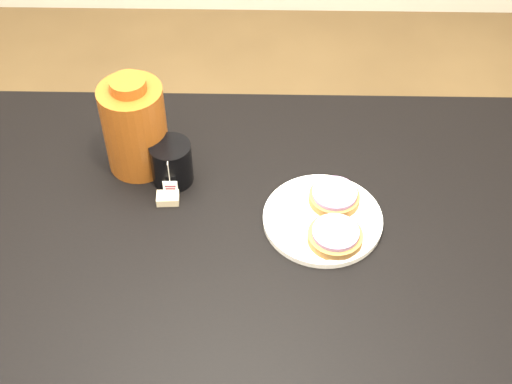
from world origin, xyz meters
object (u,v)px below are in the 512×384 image
at_px(mug, 170,163).
at_px(teabag_pouch, 168,198).
at_px(bagel_front, 335,236).
at_px(table, 220,266).
at_px(plate, 323,218).
at_px(bagel_package, 135,126).
at_px(bagel_back, 334,197).

bearing_deg(mug, teabag_pouch, -92.88).
distance_m(mug, teabag_pouch, 0.07).
bearing_deg(bagel_front, table, 178.46).
xyz_separation_m(plate, mug, (-0.31, 0.11, 0.04)).
bearing_deg(mug, bagel_package, 145.31).
distance_m(plate, bagel_front, 0.06).
distance_m(plate, teabag_pouch, 0.32).
bearing_deg(mug, table, -57.84).
relative_size(plate, bagel_back, 1.91).
distance_m(plate, bagel_back, 0.05).
height_order(table, mug, mug).
distance_m(table, bagel_package, 0.34).
bearing_deg(bagel_front, bagel_package, 151.56).
bearing_deg(mug, plate, -20.60).
bearing_deg(teabag_pouch, bagel_back, -0.69).
bearing_deg(bagel_package, table, -49.83).
relative_size(bagel_back, bagel_front, 1.03).
height_order(plate, bagel_front, bagel_front).
relative_size(plate, bagel_front, 1.97).
height_order(table, bagel_front, bagel_front).
bearing_deg(table, mug, 123.00).
bearing_deg(bagel_back, bagel_package, 164.04).
height_order(bagel_back, mug, mug).
height_order(table, plate, plate).
distance_m(bagel_back, teabag_pouch, 0.34).
xyz_separation_m(plate, bagel_package, (-0.38, 0.16, 0.09)).
bearing_deg(bagel_back, teabag_pouch, 179.31).
relative_size(bagel_back, mug, 0.97).
bearing_deg(teabag_pouch, table, -42.73).
xyz_separation_m(plate, teabag_pouch, (-0.31, 0.05, 0.00)).
xyz_separation_m(mug, bagel_package, (-0.07, 0.05, 0.05)).
relative_size(bagel_front, teabag_pouch, 2.68).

